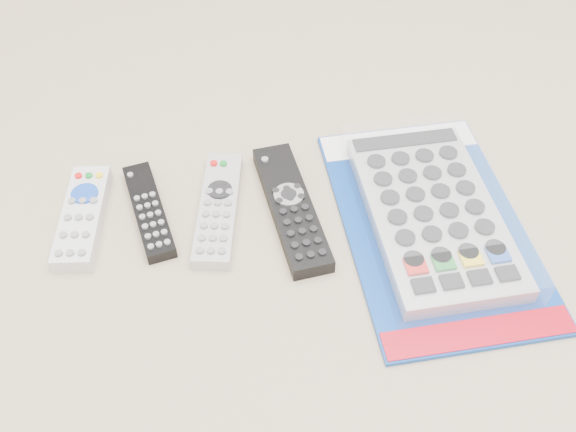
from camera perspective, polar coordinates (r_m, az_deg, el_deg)
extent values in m
plane|color=tan|center=(0.78, -1.11, 0.40)|extent=(5.00, 5.00, 0.00)
cube|color=silver|center=(0.80, -17.77, -0.07)|extent=(0.07, 0.16, 0.02)
cylinder|color=#1744B2|center=(0.81, -17.64, 1.93)|extent=(0.04, 0.04, 0.00)
cube|color=black|center=(0.79, -12.28, 0.49)|extent=(0.06, 0.16, 0.02)
cube|color=#B5B4B9|center=(0.78, -6.19, 0.70)|extent=(0.08, 0.18, 0.02)
cylinder|color=black|center=(0.79, -6.09, 2.34)|extent=(0.04, 0.04, 0.00)
cube|color=black|center=(0.78, 0.26, 0.82)|extent=(0.07, 0.21, 0.02)
cylinder|color=#BDBDC1|center=(0.78, 0.06, 1.91)|extent=(0.04, 0.04, 0.00)
cube|color=navy|center=(0.79, 12.65, -0.72)|extent=(0.21, 0.35, 0.01)
cube|color=white|center=(0.88, 9.75, 6.58)|extent=(0.20, 0.05, 0.00)
cube|color=#AE0C1C|center=(0.70, 16.61, -9.90)|extent=(0.20, 0.03, 0.00)
cube|color=#B5B4B9|center=(0.78, 12.70, 0.21)|extent=(0.15, 0.27, 0.02)
cube|color=white|center=(0.77, 12.81, 0.67)|extent=(0.16, 0.28, 0.04)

